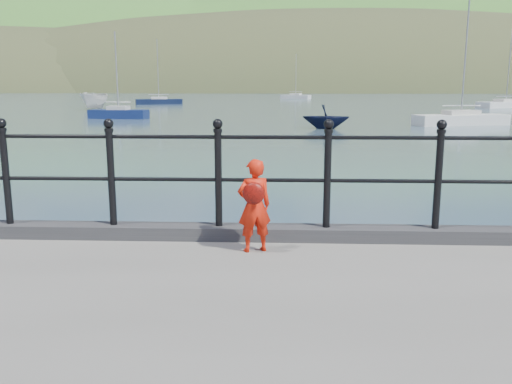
{
  "coord_description": "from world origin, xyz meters",
  "views": [
    {
      "loc": [
        0.08,
        -6.02,
        2.72
      ],
      "look_at": [
        -0.18,
        -0.2,
        1.55
      ],
      "focal_mm": 38.0,
      "sensor_mm": 36.0,
      "label": 1
    }
  ],
  "objects_px": {
    "sailboat_far": "(506,105)",
    "sailboat_near": "(461,120)",
    "sailboat_port": "(119,114)",
    "launch_navy": "(326,117)",
    "launch_white": "(95,101)",
    "railing": "(273,167)",
    "child": "(254,205)",
    "sailboat_deep": "(296,97)",
    "sailboat_left": "(159,102)"
  },
  "relations": [
    {
      "from": "sailboat_left",
      "to": "sailboat_port",
      "type": "relative_size",
      "value": 1.27
    },
    {
      "from": "launch_white",
      "to": "launch_navy",
      "type": "bearing_deg",
      "value": -39.29
    },
    {
      "from": "launch_white",
      "to": "sailboat_port",
      "type": "xyz_separation_m",
      "value": [
        7.02,
        -15.0,
        -0.59
      ]
    },
    {
      "from": "sailboat_far",
      "to": "sailboat_port",
      "type": "distance_m",
      "value": 44.55
    },
    {
      "from": "sailboat_far",
      "to": "sailboat_near",
      "type": "height_order",
      "value": "sailboat_far"
    },
    {
      "from": "launch_navy",
      "to": "sailboat_deep",
      "type": "height_order",
      "value": "sailboat_deep"
    },
    {
      "from": "sailboat_far",
      "to": "child",
      "type": "bearing_deg",
      "value": -143.66
    },
    {
      "from": "sailboat_near",
      "to": "sailboat_left",
      "type": "distance_m",
      "value": 46.3
    },
    {
      "from": "sailboat_far",
      "to": "sailboat_near",
      "type": "distance_m",
      "value": 30.96
    },
    {
      "from": "sailboat_deep",
      "to": "launch_white",
      "type": "bearing_deg",
      "value": -92.02
    },
    {
      "from": "launch_navy",
      "to": "sailboat_far",
      "type": "xyz_separation_m",
      "value": [
        23.26,
        30.89,
        -0.39
      ]
    },
    {
      "from": "sailboat_near",
      "to": "sailboat_deep",
      "type": "bearing_deg",
      "value": 82.25
    },
    {
      "from": "railing",
      "to": "child",
      "type": "bearing_deg",
      "value": -111.72
    },
    {
      "from": "sailboat_near",
      "to": "railing",
      "type": "bearing_deg",
      "value": -127.25
    },
    {
      "from": "sailboat_port",
      "to": "sailboat_far",
      "type": "bearing_deg",
      "value": 36.1
    },
    {
      "from": "sailboat_left",
      "to": "sailboat_near",
      "type": "bearing_deg",
      "value": -69.63
    },
    {
      "from": "sailboat_left",
      "to": "child",
      "type": "bearing_deg",
      "value": -94.21
    },
    {
      "from": "sailboat_port",
      "to": "launch_white",
      "type": "bearing_deg",
      "value": 121.96
    },
    {
      "from": "child",
      "to": "launch_white",
      "type": "distance_m",
      "value": 55.92
    },
    {
      "from": "sailboat_deep",
      "to": "sailboat_port",
      "type": "bearing_deg",
      "value": -79.48
    },
    {
      "from": "sailboat_left",
      "to": "launch_navy",
      "type": "bearing_deg",
      "value": -81.8
    },
    {
      "from": "launch_white",
      "to": "sailboat_port",
      "type": "height_order",
      "value": "sailboat_port"
    },
    {
      "from": "sailboat_near",
      "to": "sailboat_deep",
      "type": "height_order",
      "value": "sailboat_near"
    },
    {
      "from": "sailboat_deep",
      "to": "sailboat_left",
      "type": "height_order",
      "value": "sailboat_left"
    },
    {
      "from": "launch_navy",
      "to": "sailboat_far",
      "type": "bearing_deg",
      "value": -29.67
    },
    {
      "from": "launch_navy",
      "to": "sailboat_port",
      "type": "distance_m",
      "value": 18.11
    },
    {
      "from": "sailboat_deep",
      "to": "sailboat_port",
      "type": "distance_m",
      "value": 60.59
    },
    {
      "from": "sailboat_near",
      "to": "sailboat_port",
      "type": "xyz_separation_m",
      "value": [
        -24.87,
        5.86,
        -0.0
      ]
    },
    {
      "from": "railing",
      "to": "launch_navy",
      "type": "bearing_deg",
      "value": 84.06
    },
    {
      "from": "railing",
      "to": "sailboat_left",
      "type": "xyz_separation_m",
      "value": [
        -16.31,
        67.59,
        -1.49
      ]
    },
    {
      "from": "sailboat_deep",
      "to": "sailboat_far",
      "type": "bearing_deg",
      "value": -32.24
    },
    {
      "from": "railing",
      "to": "launch_white",
      "type": "xyz_separation_m",
      "value": [
        -19.75,
        51.92,
        -0.89
      ]
    },
    {
      "from": "child",
      "to": "sailboat_near",
      "type": "relative_size",
      "value": 0.11
    },
    {
      "from": "child",
      "to": "sailboat_near",
      "type": "bearing_deg",
      "value": -130.38
    },
    {
      "from": "sailboat_port",
      "to": "child",
      "type": "bearing_deg",
      "value": -64.55
    },
    {
      "from": "sailboat_far",
      "to": "sailboat_left",
      "type": "distance_m",
      "value": 43.39
    },
    {
      "from": "railing",
      "to": "sailboat_far",
      "type": "height_order",
      "value": "sailboat_far"
    },
    {
      "from": "launch_navy",
      "to": "launch_white",
      "type": "bearing_deg",
      "value": 50.46
    },
    {
      "from": "launch_navy",
      "to": "sailboat_near",
      "type": "height_order",
      "value": "sailboat_near"
    },
    {
      "from": "sailboat_deep",
      "to": "sailboat_near",
      "type": "bearing_deg",
      "value": -56.36
    },
    {
      "from": "launch_navy",
      "to": "sailboat_port",
      "type": "bearing_deg",
      "value": 66.96
    },
    {
      "from": "child",
      "to": "sailboat_near",
      "type": "distance_m",
      "value": 33.86
    },
    {
      "from": "sailboat_deep",
      "to": "sailboat_port",
      "type": "height_order",
      "value": "sailboat_deep"
    },
    {
      "from": "railing",
      "to": "sailboat_deep",
      "type": "bearing_deg",
      "value": 88.26
    },
    {
      "from": "sailboat_deep",
      "to": "child",
      "type": "bearing_deg",
      "value": -66.36
    },
    {
      "from": "launch_white",
      "to": "sailboat_deep",
      "type": "distance_m",
      "value": 49.09
    },
    {
      "from": "railing",
      "to": "sailboat_near",
      "type": "bearing_deg",
      "value": 68.66
    },
    {
      "from": "child",
      "to": "sailboat_left",
      "type": "bearing_deg",
      "value": -95.69
    },
    {
      "from": "sailboat_port",
      "to": "sailboat_left",
      "type": "bearing_deg",
      "value": 103.54
    },
    {
      "from": "sailboat_near",
      "to": "sailboat_port",
      "type": "bearing_deg",
      "value": 150.84
    }
  ]
}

